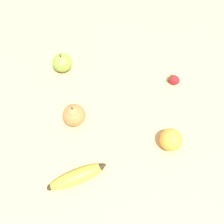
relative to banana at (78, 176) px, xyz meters
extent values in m
plane|color=tan|center=(0.05, 0.18, -0.02)|extent=(3.00, 3.00, 0.00)
ellipsoid|color=gold|center=(0.00, 0.00, 0.00)|extent=(0.17, 0.14, 0.04)
cone|color=#2D2314|center=(0.07, 0.05, 0.01)|extent=(0.04, 0.04, 0.03)
sphere|color=#2D2314|center=(-0.07, -0.05, 0.00)|extent=(0.02, 0.02, 0.02)
sphere|color=orange|center=(0.25, 0.18, 0.02)|extent=(0.07, 0.07, 0.07)
sphere|color=#B2753D|center=(-0.07, 0.19, 0.02)|extent=(0.08, 0.08, 0.08)
sphere|color=#B2753D|center=(-0.07, 0.19, 0.04)|extent=(0.05, 0.05, 0.05)
cylinder|color=#4C3319|center=(-0.07, 0.19, 0.06)|extent=(0.01, 0.01, 0.02)
ellipsoid|color=red|center=(0.24, 0.42, 0.00)|extent=(0.05, 0.05, 0.03)
cone|color=#3D8438|center=(0.22, 0.42, 0.00)|extent=(0.02, 0.03, 0.03)
ellipsoid|color=olive|center=(-0.18, 0.38, 0.01)|extent=(0.07, 0.07, 0.07)
cylinder|color=#4C3319|center=(-0.18, 0.38, 0.05)|extent=(0.00, 0.00, 0.01)
camera|label=1|loc=(0.14, -0.15, 0.79)|focal=42.00mm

